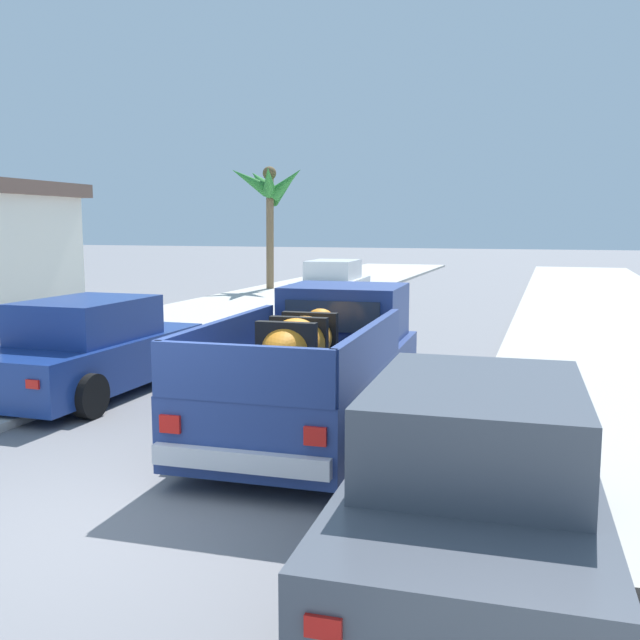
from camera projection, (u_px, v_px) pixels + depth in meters
ground_plane at (85, 529)px, 6.30m from camera, size 160.00×160.00×0.00m
sidewalk_left at (188, 323)px, 19.30m from camera, size 5.30×60.00×0.12m
sidewalk_right at (627, 343)px, 15.87m from camera, size 5.30×60.00×0.12m
curb_left at (230, 325)px, 18.91m from camera, size 0.16×60.00×0.10m
curb_right at (568, 341)px, 16.26m from camera, size 0.16×60.00×0.10m
pickup_truck at (319, 368)px, 9.38m from camera, size 2.37×5.28×1.80m
car_left_near at (91, 350)px, 11.31m from camera, size 2.04×4.27×1.54m
car_right_near at (333, 285)px, 23.77m from camera, size 2.18×4.33×1.54m
car_left_mid at (475, 484)px, 5.42m from camera, size 2.16×4.32×1.54m
palm_tree_left_fore at (271, 189)px, 28.59m from camera, size 3.14×4.05×5.15m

